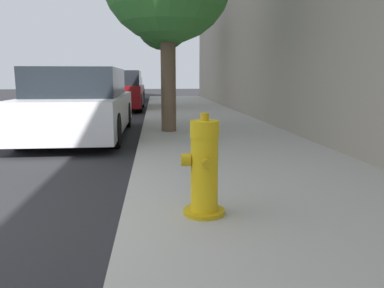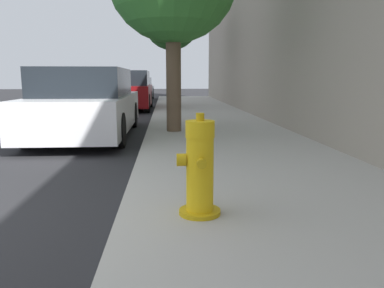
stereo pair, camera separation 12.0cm
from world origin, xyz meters
TOP-DOWN VIEW (x-y plane):
  - sidewalk_slab at (3.37, 0.00)m, footprint 3.00×40.00m
  - fire_hydrant at (2.54, 0.07)m, footprint 0.35×0.34m
  - parked_car_near at (0.67, 5.06)m, footprint 1.77×4.45m
  - parked_car_mid at (0.84, 11.68)m, footprint 1.77×3.81m
  - parked_car_far at (0.64, 17.62)m, footprint 1.88×4.52m
  - street_tree_far at (2.53, 12.07)m, footprint 2.12×2.12m

SIDE VIEW (x-z plane):
  - sidewalk_slab at x=3.37m, z-range 0.00..0.12m
  - fire_hydrant at x=2.54m, z-range 0.08..0.90m
  - parked_car_far at x=0.64m, z-range -0.01..1.23m
  - parked_car_near at x=0.67m, z-range -0.03..1.37m
  - parked_car_mid at x=0.84m, z-range -0.03..1.44m
  - street_tree_far at x=2.53m, z-range 1.17..5.43m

